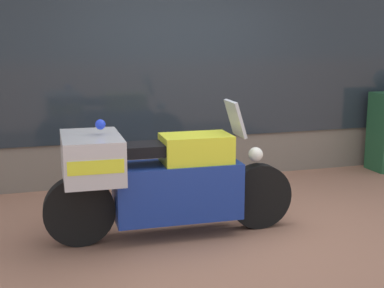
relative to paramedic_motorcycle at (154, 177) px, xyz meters
name	(u,v)px	position (x,y,z in m)	size (l,w,h in m)	color
ground_plane	(228,227)	(0.74, 0.05, -0.57)	(60.00, 60.00, 0.00)	#8E604C
shop_building	(137,23)	(0.28, 2.05, 1.40)	(6.59, 0.55, 3.92)	#6B6056
window_display	(205,137)	(1.17, 2.08, -0.07)	(5.12, 0.30, 2.12)	slate
paramedic_motorcycle	(154,177)	(0.00, 0.00, 0.00)	(2.31, 0.81, 1.24)	black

